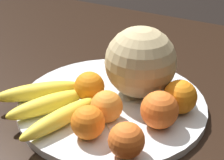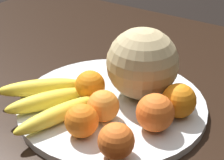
% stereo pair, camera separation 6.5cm
% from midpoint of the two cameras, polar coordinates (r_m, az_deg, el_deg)
% --- Properties ---
extents(kitchen_table, '(1.43, 1.06, 0.77)m').
position_cam_midpoint_polar(kitchen_table, '(0.81, -0.02, -9.81)').
color(kitchen_table, black).
rests_on(kitchen_table, ground_plane).
extents(fruit_bowl, '(0.37, 0.37, 0.02)m').
position_cam_midpoint_polar(fruit_bowl, '(0.75, -2.48, -3.83)').
color(fruit_bowl, silver).
rests_on(fruit_bowl, kitchen_table).
extents(melon, '(0.14, 0.14, 0.14)m').
position_cam_midpoint_polar(melon, '(0.74, 1.88, 2.70)').
color(melon, tan).
rests_on(melon, fruit_bowl).
extents(banana_bunch, '(0.20, 0.21, 0.03)m').
position_cam_midpoint_polar(banana_bunch, '(0.72, -12.19, -3.58)').
color(banana_bunch, '#473819').
rests_on(banana_bunch, fruit_bowl).
extents(orange_front_left, '(0.06, 0.06, 0.06)m').
position_cam_midpoint_polar(orange_front_left, '(0.68, -3.56, -4.12)').
color(orange_front_left, orange).
rests_on(orange_front_left, fruit_bowl).
extents(orange_front_right, '(0.07, 0.07, 0.07)m').
position_cam_midpoint_polar(orange_front_right, '(0.66, 4.47, -4.65)').
color(orange_front_right, orange).
rests_on(orange_front_right, fruit_bowl).
extents(orange_mid_center, '(0.06, 0.06, 0.06)m').
position_cam_midpoint_polar(orange_mid_center, '(0.60, -0.91, -9.26)').
color(orange_mid_center, orange).
rests_on(orange_mid_center, fruit_bowl).
extents(orange_back_left, '(0.06, 0.06, 0.06)m').
position_cam_midpoint_polar(orange_back_left, '(0.64, -6.59, -6.52)').
color(orange_back_left, orange).
rests_on(orange_back_left, fruit_bowl).
extents(orange_back_right, '(0.06, 0.06, 0.06)m').
position_cam_midpoint_polar(orange_back_right, '(0.74, -5.98, -1.08)').
color(orange_back_right, orange).
rests_on(orange_back_right, fruit_bowl).
extents(orange_top_small, '(0.07, 0.07, 0.07)m').
position_cam_midpoint_polar(orange_top_small, '(0.71, 7.74, -2.62)').
color(orange_top_small, orange).
rests_on(orange_top_small, fruit_bowl).
extents(produce_tag, '(0.08, 0.08, 0.00)m').
position_cam_midpoint_polar(produce_tag, '(0.65, -1.51, -8.60)').
color(produce_tag, white).
rests_on(produce_tag, fruit_bowl).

